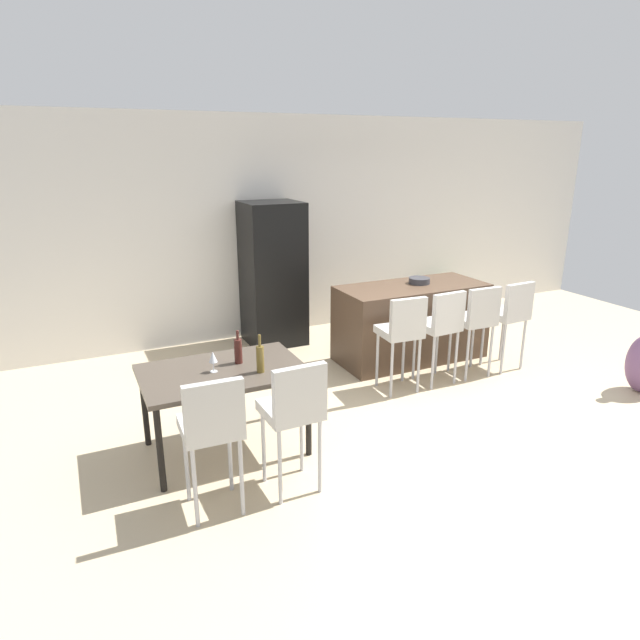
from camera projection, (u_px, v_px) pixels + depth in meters
The scene contains 16 objects.
ground_plane at pixel (427, 403), 5.56m from camera, with size 10.00×10.00×0.00m, color #C6B28E.
back_wall at pixel (311, 225), 7.58m from camera, with size 10.00×0.12×2.90m, color silver.
kitchen_island at pixel (411, 322), 6.62m from camera, with size 1.79×0.78×0.92m, color #4C3828.
bar_chair_left at pixel (402, 329), 5.62m from camera, with size 0.43×0.43×1.05m.
bar_chair_middle at pixel (441, 323), 5.82m from camera, with size 0.42×0.42×1.05m.
bar_chair_right at pixel (476, 317), 6.02m from camera, with size 0.41×0.41×1.05m.
bar_chair_far at pixel (510, 312), 6.22m from camera, with size 0.42×0.42×1.05m.
dining_table at pixel (223, 377), 4.50m from camera, with size 1.32×0.87×0.74m.
dining_chair_near at pixel (212, 424), 3.69m from camera, with size 0.41×0.41×1.05m.
dining_chair_far at pixel (294, 407), 3.93m from camera, with size 0.41×0.41×1.05m.
wine_bottle_far at pixel (238, 351), 4.59m from camera, with size 0.07×0.07×0.29m.
wine_bottle_corner at pixel (260, 358), 4.40m from camera, with size 0.06×0.06×0.32m.
wine_glass_left at pixel (213, 357), 4.40m from camera, with size 0.07×0.07×0.17m.
refrigerator at pixel (273, 274), 7.06m from camera, with size 0.72×0.68×1.84m, color black.
fruit_bowl at pixel (419, 281), 6.56m from camera, with size 0.25×0.25×0.07m, color #333338.
potted_plant at pixel (447, 296), 8.39m from camera, with size 0.34×0.34×0.54m.
Camera 1 is at (-3.14, -4.09, 2.48)m, focal length 30.68 mm.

